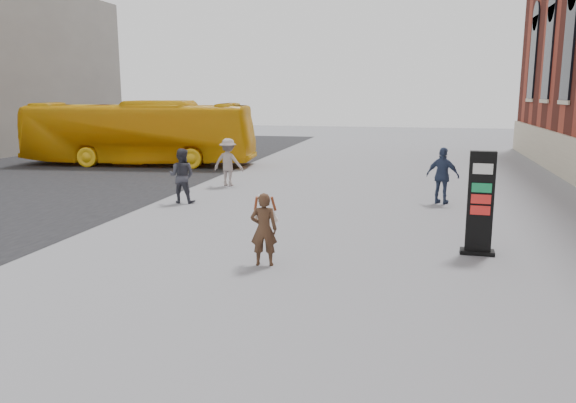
% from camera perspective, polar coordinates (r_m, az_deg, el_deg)
% --- Properties ---
extents(ground, '(100.00, 100.00, 0.00)m').
position_cam_1_polar(ground, '(11.80, -4.30, -6.58)').
color(ground, '#9E9EA3').
extents(info_pylon, '(0.75, 0.40, 2.31)m').
position_cam_1_polar(info_pylon, '(13.08, 18.95, -0.19)').
color(info_pylon, black).
rests_on(info_pylon, ground).
extents(woman, '(0.64, 0.60, 1.54)m').
position_cam_1_polar(woman, '(11.66, -2.47, -2.74)').
color(woman, '#412D19').
rests_on(woman, ground).
extents(bus, '(11.66, 3.94, 3.18)m').
position_cam_1_polar(bus, '(29.12, -14.90, 6.74)').
color(bus, '#E7A80E').
rests_on(bus, road).
extents(pedestrian_a, '(0.89, 0.71, 1.78)m').
position_cam_1_polar(pedestrian_a, '(18.67, -10.74, 2.59)').
color(pedestrian_a, '#363740').
rests_on(pedestrian_a, ground).
extents(pedestrian_b, '(1.23, 0.75, 1.84)m').
position_cam_1_polar(pedestrian_b, '(21.82, -6.09, 3.98)').
color(pedestrian_b, gray).
rests_on(pedestrian_b, ground).
extents(pedestrian_c, '(1.17, 0.81, 1.84)m').
position_cam_1_polar(pedestrian_c, '(18.82, 15.44, 2.53)').
color(pedestrian_c, navy).
rests_on(pedestrian_c, ground).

